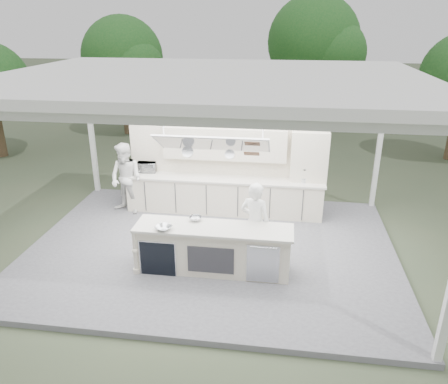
% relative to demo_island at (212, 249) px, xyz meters
% --- Properties ---
extents(ground, '(90.00, 90.00, 0.00)m').
position_rel_demo_island_xyz_m(ground, '(-0.18, 0.91, -0.60)').
color(ground, '#414932').
rests_on(ground, ground).
extents(stage_deck, '(8.00, 6.00, 0.12)m').
position_rel_demo_island_xyz_m(stage_deck, '(-0.18, 0.91, -0.54)').
color(stage_deck, slate).
rests_on(stage_deck, ground).
extents(tent, '(8.20, 6.20, 3.86)m').
position_rel_demo_island_xyz_m(tent, '(-0.18, 0.90, 3.11)').
color(tent, white).
rests_on(tent, ground).
extents(demo_island, '(3.10, 0.79, 0.95)m').
position_rel_demo_island_xyz_m(demo_island, '(0.00, 0.00, 0.00)').
color(demo_island, '#EFE6CA').
rests_on(demo_island, stage_deck).
extents(back_counter, '(5.08, 0.72, 0.95)m').
position_rel_demo_island_xyz_m(back_counter, '(-0.18, 2.81, 0.00)').
color(back_counter, '#EFE6CA').
rests_on(back_counter, stage_deck).
extents(back_wall_unit, '(5.05, 0.48, 2.25)m').
position_rel_demo_island_xyz_m(back_wall_unit, '(0.27, 3.03, 0.98)').
color(back_wall_unit, '#EFE6CA').
rests_on(back_wall_unit, stage_deck).
extents(tree_cluster, '(19.55, 9.40, 5.85)m').
position_rel_demo_island_xyz_m(tree_cluster, '(-0.34, 10.68, 2.69)').
color(tree_cluster, brown).
rests_on(tree_cluster, ground).
extents(head_chef, '(0.74, 0.60, 1.75)m').
position_rel_demo_island_xyz_m(head_chef, '(0.80, 0.46, 0.40)').
color(head_chef, white).
rests_on(head_chef, stage_deck).
extents(sous_chef, '(1.08, 0.96, 1.84)m').
position_rel_demo_island_xyz_m(sous_chef, '(-2.64, 2.46, 0.44)').
color(sous_chef, white).
rests_on(sous_chef, stage_deck).
extents(toaster_oven, '(0.52, 0.39, 0.27)m').
position_rel_demo_island_xyz_m(toaster_oven, '(-2.25, 2.99, 0.61)').
color(toaster_oven, silver).
rests_on(toaster_oven, back_counter).
extents(bowl_large, '(0.41, 0.41, 0.08)m').
position_rel_demo_island_xyz_m(bowl_large, '(-0.91, -0.24, 0.51)').
color(bowl_large, silver).
rests_on(bowl_large, demo_island).
extents(bowl_small, '(0.28, 0.28, 0.08)m').
position_rel_demo_island_xyz_m(bowl_small, '(-0.39, 0.26, 0.51)').
color(bowl_small, '#B9BCC1').
rests_on(bowl_small, demo_island).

